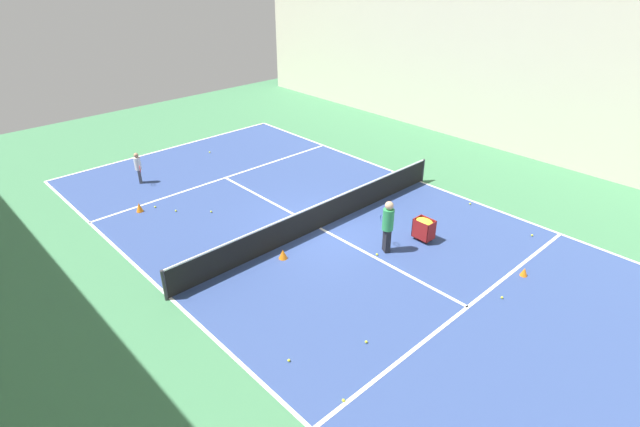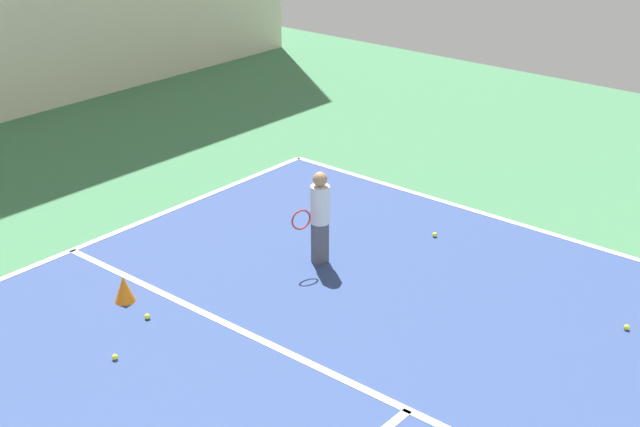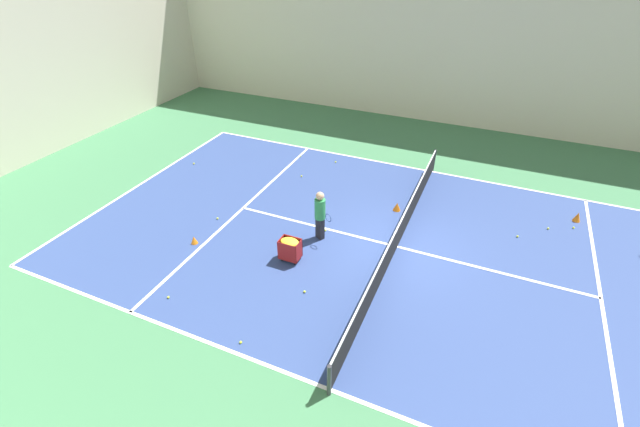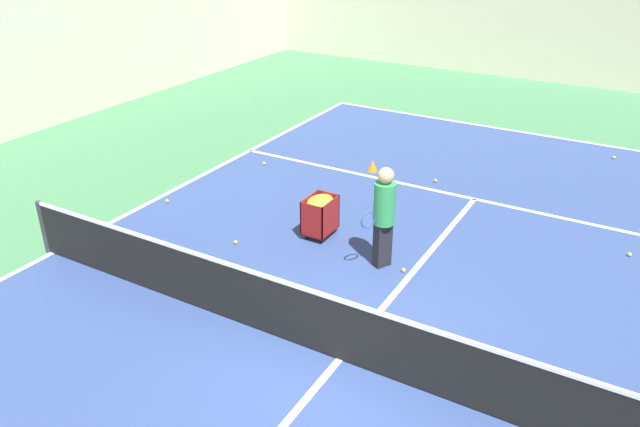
{
  "view_description": "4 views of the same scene",
  "coord_description": "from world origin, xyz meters",
  "px_view_note": "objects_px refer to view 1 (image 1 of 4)",
  "views": [
    {
      "loc": [
        10.15,
        10.86,
        8.54
      ],
      "look_at": [
        0.0,
        0.0,
        0.58
      ],
      "focal_mm": 28.0,
      "sensor_mm": 36.0,
      "label": 1
    },
    {
      "loc": [
        -4.07,
        0.43,
        5.49
      ],
      "look_at": [
        2.8,
        -7.77,
        0.71
      ],
      "focal_mm": 50.0,
      "sensor_mm": 36.0,
      "label": 2
    },
    {
      "loc": [
        -11.03,
        -2.09,
        8.54
      ],
      "look_at": [
        -0.55,
        2.49,
        0.97
      ],
      "focal_mm": 24.0,
      "sensor_mm": 36.0,
      "label": 3
    },
    {
      "loc": [
        3.06,
        -5.8,
        5.4
      ],
      "look_at": [
        -1.96,
        2.87,
        0.45
      ],
      "focal_mm": 35.0,
      "sensor_mm": 36.0,
      "label": 4
    }
  ],
  "objects_px": {
    "training_cone_0": "(283,254)",
    "player_near_baseline": "(138,166)",
    "ball_cart": "(424,226)",
    "coach_at_net": "(388,223)",
    "training_cone_1": "(139,207)",
    "tennis_net": "(320,216)"
  },
  "relations": [
    {
      "from": "player_near_baseline",
      "to": "training_cone_0",
      "type": "bearing_deg",
      "value": 25.17
    },
    {
      "from": "training_cone_0",
      "to": "player_near_baseline",
      "type": "bearing_deg",
      "value": -85.3
    },
    {
      "from": "player_near_baseline",
      "to": "training_cone_0",
      "type": "height_order",
      "value": "player_near_baseline"
    },
    {
      "from": "ball_cart",
      "to": "training_cone_0",
      "type": "bearing_deg",
      "value": -29.25
    },
    {
      "from": "tennis_net",
      "to": "training_cone_0",
      "type": "xyz_separation_m",
      "value": [
        2.12,
        0.59,
        -0.34
      ]
    },
    {
      "from": "tennis_net",
      "to": "coach_at_net",
      "type": "bearing_deg",
      "value": 102.48
    },
    {
      "from": "player_near_baseline",
      "to": "training_cone_0",
      "type": "xyz_separation_m",
      "value": [
        -0.69,
        8.35,
        -0.59
      ]
    },
    {
      "from": "tennis_net",
      "to": "coach_at_net",
      "type": "relative_size",
      "value": 6.61
    },
    {
      "from": "coach_at_net",
      "to": "training_cone_0",
      "type": "relative_size",
      "value": 5.63
    },
    {
      "from": "player_near_baseline",
      "to": "ball_cart",
      "type": "bearing_deg",
      "value": 44.61
    },
    {
      "from": "player_near_baseline",
      "to": "coach_at_net",
      "type": "bearing_deg",
      "value": 38.61
    },
    {
      "from": "training_cone_1",
      "to": "training_cone_0",
      "type": "bearing_deg",
      "value": 107.17
    },
    {
      "from": "coach_at_net",
      "to": "training_cone_1",
      "type": "bearing_deg",
      "value": 57.13
    },
    {
      "from": "coach_at_net",
      "to": "training_cone_0",
      "type": "height_order",
      "value": "coach_at_net"
    },
    {
      "from": "training_cone_0",
      "to": "ball_cart",
      "type": "bearing_deg",
      "value": 150.75
    },
    {
      "from": "training_cone_0",
      "to": "training_cone_1",
      "type": "bearing_deg",
      "value": -72.83
    },
    {
      "from": "training_cone_1",
      "to": "coach_at_net",
      "type": "bearing_deg",
      "value": 119.82
    },
    {
      "from": "coach_at_net",
      "to": "ball_cart",
      "type": "relative_size",
      "value": 2.28
    },
    {
      "from": "training_cone_0",
      "to": "coach_at_net",
      "type": "bearing_deg",
      "value": 144.61
    },
    {
      "from": "training_cone_0",
      "to": "tennis_net",
      "type": "bearing_deg",
      "value": -164.48
    },
    {
      "from": "ball_cart",
      "to": "training_cone_1",
      "type": "xyz_separation_m",
      "value": [
        5.93,
        -8.27,
        -0.36
      ]
    },
    {
      "from": "player_near_baseline",
      "to": "coach_at_net",
      "type": "relative_size",
      "value": 0.74
    }
  ]
}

